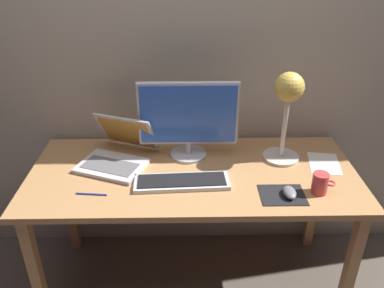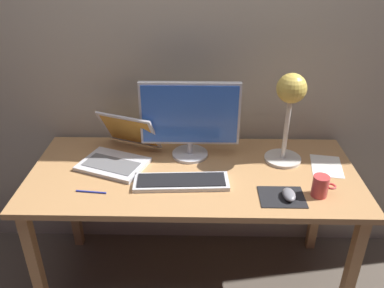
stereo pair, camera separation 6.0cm
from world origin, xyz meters
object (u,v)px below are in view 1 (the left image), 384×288
object	(u,v)px
keyboard_main	(182,182)
desk_lamp	(288,100)
monitor	(188,118)
pen	(91,194)
laptop	(119,149)
coffee_mug	(320,183)
mouse	(290,192)

from	to	relation	value
keyboard_main	desk_lamp	world-z (taller)	desk_lamp
monitor	pen	distance (m)	0.59
laptop	desk_lamp	world-z (taller)	desk_lamp
pen	keyboard_main	bearing A→B (deg)	11.04
keyboard_main	coffee_mug	world-z (taller)	coffee_mug
laptop	pen	world-z (taller)	laptop
mouse	laptop	bearing A→B (deg)	157.54
laptop	coffee_mug	size ratio (longest dim) A/B	4.15
laptop	desk_lamp	distance (m)	0.87
desk_lamp	mouse	size ratio (longest dim) A/B	4.80
laptop	coffee_mug	world-z (taller)	laptop
laptop	monitor	bearing A→B (deg)	6.20
keyboard_main	mouse	bearing A→B (deg)	-12.19
monitor	laptop	xyz separation A→B (m)	(-0.35, -0.04, -0.15)
monitor	desk_lamp	bearing A→B (deg)	-4.31
monitor	pen	bearing A→B (deg)	-141.84
keyboard_main	pen	bearing A→B (deg)	-168.96
laptop	desk_lamp	bearing A→B (deg)	0.16
mouse	coffee_mug	distance (m)	0.15
desk_lamp	coffee_mug	bearing A→B (deg)	-70.91
desk_lamp	pen	xyz separation A→B (m)	(-0.91, -0.31, -0.32)
keyboard_main	desk_lamp	xyz separation A→B (m)	(0.51, 0.23, 0.31)
keyboard_main	laptop	distance (m)	0.39
keyboard_main	laptop	world-z (taller)	laptop
mouse	pen	world-z (taller)	mouse
laptop	desk_lamp	size ratio (longest dim) A/B	0.96
desk_lamp	coffee_mug	size ratio (longest dim) A/B	4.34
laptop	mouse	world-z (taller)	laptop
coffee_mug	pen	world-z (taller)	coffee_mug
mouse	pen	bearing A→B (deg)	178.41
laptop	mouse	size ratio (longest dim) A/B	4.59
laptop	pen	size ratio (longest dim) A/B	3.14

